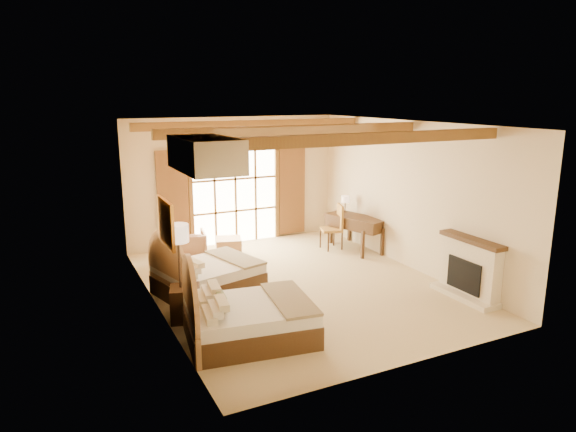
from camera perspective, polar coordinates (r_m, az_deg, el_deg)
floor at (r=10.42m, az=0.94°, el=-7.62°), size 7.00×7.00×0.00m
wall_back at (r=13.13m, az=-5.98°, el=3.93°), size 5.50×0.00×5.50m
wall_left at (r=9.09m, az=-14.67°, el=-0.64°), size 0.00×7.00×7.00m
wall_right at (r=11.45m, az=13.34°, el=2.27°), size 0.00×7.00×7.00m
ceiling at (r=9.75m, az=1.01°, el=10.24°), size 7.00×7.00×0.00m
ceiling_beams at (r=9.76m, az=1.01°, el=9.53°), size 5.39×4.60×0.18m
french_doors at (r=13.13m, az=-5.86°, el=2.38°), size 3.95×0.08×2.60m
fireplace at (r=10.20m, az=19.46°, el=-5.82°), size 0.46×1.40×1.16m
painting at (r=8.35m, az=-13.38°, el=-0.73°), size 0.06×0.95×0.75m
canopy_valance at (r=7.02m, az=-9.17°, el=6.82°), size 0.70×1.40×0.45m
bed_near at (r=8.07m, az=-5.20°, el=-11.19°), size 2.11×1.70×1.26m
bed_far at (r=10.04m, az=-9.54°, el=-6.43°), size 2.16×1.80×1.21m
nightstand at (r=8.94m, az=-11.32°, el=-9.51°), size 0.61×0.61×0.59m
floor_lamp at (r=8.59m, az=-12.12°, el=-2.55°), size 0.35×0.35×1.67m
armchair at (r=11.87m, az=-11.06°, el=-3.39°), size 0.90×0.92×0.73m
ottoman at (r=12.26m, az=-6.61°, el=-3.42°), size 0.72×0.72×0.42m
desk at (r=12.73m, az=7.54°, el=-1.73°), size 1.11×1.67×0.83m
desk_chair at (r=12.74m, az=4.93°, el=-2.12°), size 0.62×0.61×1.11m
desk_lamp at (r=13.03m, az=6.38°, el=1.81°), size 0.21×0.21×0.41m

